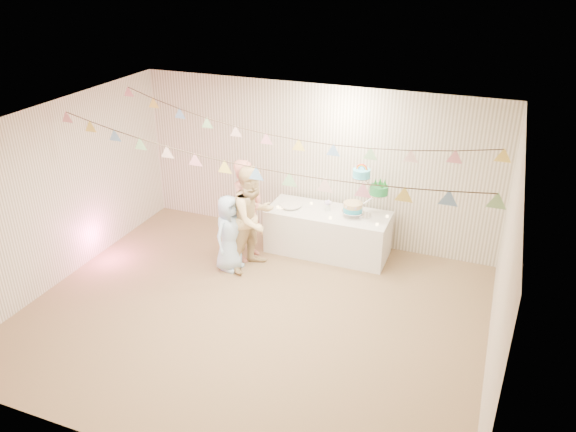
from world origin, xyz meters
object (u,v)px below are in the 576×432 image
(cake_stand, at_px, (365,191))
(person_adult_b, at_px, (253,218))
(table, at_px, (328,232))
(person_child, at_px, (229,233))
(person_adult_a, at_px, (247,210))

(cake_stand, height_order, person_adult_b, person_adult_b)
(table, height_order, person_child, person_child)
(person_adult_b, height_order, person_child, person_adult_b)
(person_child, bearing_deg, person_adult_b, -47.18)
(cake_stand, bearing_deg, table, -174.81)
(person_adult_a, bearing_deg, person_adult_b, -125.61)
(person_adult_a, height_order, person_child, person_adult_a)
(table, distance_m, cake_stand, 0.96)
(table, xyz_separation_m, cake_stand, (0.55, 0.05, 0.79))
(table, bearing_deg, person_adult_a, -151.73)
(table, xyz_separation_m, person_child, (-1.23, -1.01, 0.24))
(cake_stand, xyz_separation_m, person_adult_a, (-1.67, -0.65, -0.33))
(person_adult_a, height_order, person_adult_b, person_adult_b)
(person_adult_b, xyz_separation_m, person_child, (-0.32, -0.18, -0.22))
(person_adult_a, bearing_deg, person_child, 177.34)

